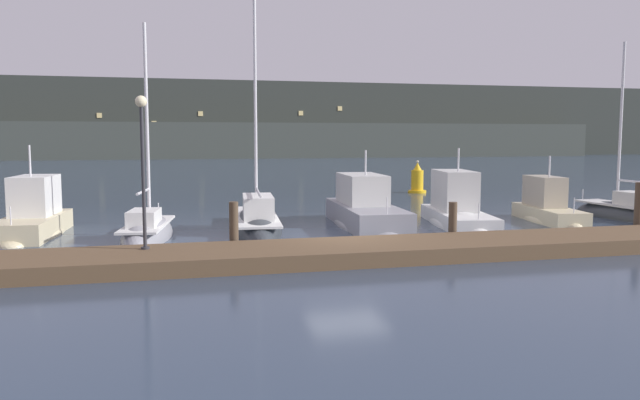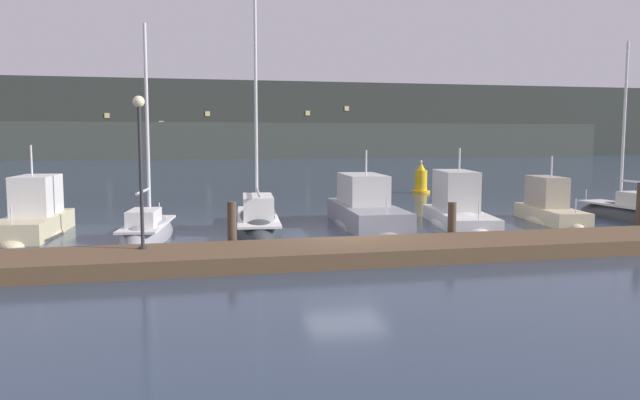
% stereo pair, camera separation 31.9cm
% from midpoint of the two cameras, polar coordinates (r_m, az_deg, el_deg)
% --- Properties ---
extents(ground_plane, '(400.00, 400.00, 0.00)m').
position_cam_midpoint_polar(ground_plane, '(20.06, 2.79, -4.43)').
color(ground_plane, '#2D3D51').
extents(dock, '(43.94, 2.80, 0.45)m').
position_cam_midpoint_polar(dock, '(18.35, 4.30, -4.69)').
color(dock, brown).
rests_on(dock, ground).
extents(mooring_pile_2, '(0.28, 0.28, 1.60)m').
position_cam_midpoint_polar(mooring_pile_2, '(19.15, -7.57, -2.54)').
color(mooring_pile_2, '#4C3D2D').
rests_on(mooring_pile_2, ground).
extents(mooring_pile_3, '(0.28, 0.28, 1.41)m').
position_cam_midpoint_polar(mooring_pile_3, '(21.10, 12.39, -2.11)').
color(mooring_pile_3, '#4C3D2D').
rests_on(mooring_pile_3, ground).
extents(mooring_pile_4, '(0.28, 0.28, 1.94)m').
position_cam_midpoint_polar(mooring_pile_4, '(25.02, 27.55, -0.81)').
color(mooring_pile_4, '#4C3D2D').
rests_on(mooring_pile_4, ground).
extents(motorboat_berth_3, '(2.33, 5.53, 3.74)m').
position_cam_midpoint_polar(motorboat_berth_3, '(24.93, -24.32, -1.95)').
color(motorboat_berth_3, beige).
rests_on(motorboat_berth_3, ground).
extents(sailboat_berth_4, '(2.30, 5.43, 8.30)m').
position_cam_midpoint_polar(sailboat_berth_4, '(22.81, -15.08, -3.14)').
color(sailboat_berth_4, gray).
rests_on(sailboat_berth_4, ground).
extents(sailboat_berth_5, '(2.57, 7.77, 11.32)m').
position_cam_midpoint_polar(sailboat_berth_5, '(24.21, -5.35, -2.36)').
color(sailboat_berth_5, '#2D3338').
rests_on(sailboat_berth_5, ground).
extents(motorboat_berth_6, '(2.72, 7.21, 3.57)m').
position_cam_midpoint_polar(motorboat_berth_6, '(25.11, 4.58, -1.49)').
color(motorboat_berth_6, gray).
rests_on(motorboat_berth_6, ground).
extents(motorboat_berth_7, '(3.03, 6.49, 3.77)m').
position_cam_midpoint_polar(motorboat_berth_7, '(25.85, 12.86, -1.47)').
color(motorboat_berth_7, white).
rests_on(motorboat_berth_7, ground).
extents(motorboat_berth_8, '(2.23, 5.13, 3.33)m').
position_cam_midpoint_polar(motorboat_berth_8, '(27.94, 20.58, -1.24)').
color(motorboat_berth_8, beige).
rests_on(motorboat_berth_8, ground).
extents(sailboat_berth_9, '(1.99, 5.85, 8.37)m').
position_cam_midpoint_polar(sailboat_berth_9, '(30.24, 26.63, -1.37)').
color(sailboat_berth_9, '#2D3338').
rests_on(sailboat_berth_9, ground).
extents(channel_buoy, '(1.16, 1.16, 2.08)m').
position_cam_midpoint_polar(channel_buoy, '(40.28, 9.44, 1.76)').
color(channel_buoy, gold).
rests_on(channel_buoy, ground).
extents(dock_lamppost, '(0.32, 0.32, 4.23)m').
position_cam_midpoint_polar(dock_lamppost, '(17.82, -15.64, 4.62)').
color(dock_lamppost, '#2D2D33').
rests_on(dock_lamppost, dock).
extents(hillside_backdrop, '(240.00, 23.00, 13.39)m').
position_cam_midpoint_polar(hillside_backdrop, '(116.12, -10.46, 6.97)').
color(hillside_backdrop, '#333833').
rests_on(hillside_backdrop, ground).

